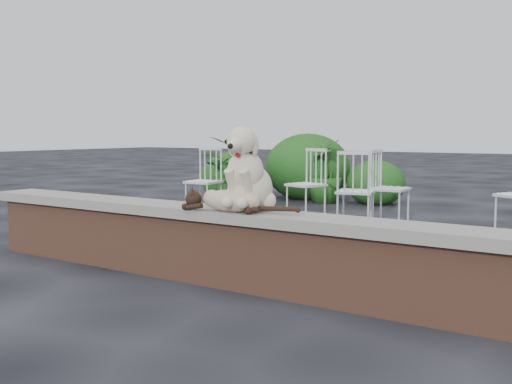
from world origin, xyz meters
The scene contains 12 objects.
ground centered at (0.00, 0.00, 0.00)m, with size 60.00×60.00×0.00m, color black.
brick_wall centered at (0.00, 0.00, 0.25)m, with size 6.00×0.30×0.50m, color brown.
capstone centered at (0.00, 0.00, 0.54)m, with size 6.20×0.40×0.08m, color slate.
dog centered at (-0.28, 0.04, 0.90)m, with size 0.41×0.54×0.63m, color beige, non-canonical shape.
cat centered at (-0.36, -0.11, 0.67)m, with size 1.06×0.26×0.18m, color tan, non-canonical shape.
chair_b centered at (-1.61, 3.38, 0.47)m, with size 0.56×0.56×0.94m, color white, non-canonical shape.
chair_c centered at (-0.68, 2.90, 0.47)m, with size 0.56×0.56×0.94m, color white, non-canonical shape.
chair_a centered at (-3.06, 2.99, 0.47)m, with size 0.56×0.56×0.94m, color white, non-canonical shape.
chair_e centered at (-0.46, 3.45, 0.47)m, with size 0.56×0.56×0.94m, color white, non-canonical shape.
potted_plant_a centered at (-3.15, 3.87, 0.54)m, with size 0.98×0.85×1.09m, color #1D4714.
potted_plant_b centered at (-2.16, 5.07, 0.52)m, with size 0.58×0.58×1.04m, color #1D4714.
shrubbery centered at (-2.72, 5.22, 0.47)m, with size 3.15×2.35×1.20m.
Camera 1 is at (2.11, -3.53, 1.16)m, focal length 40.91 mm.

